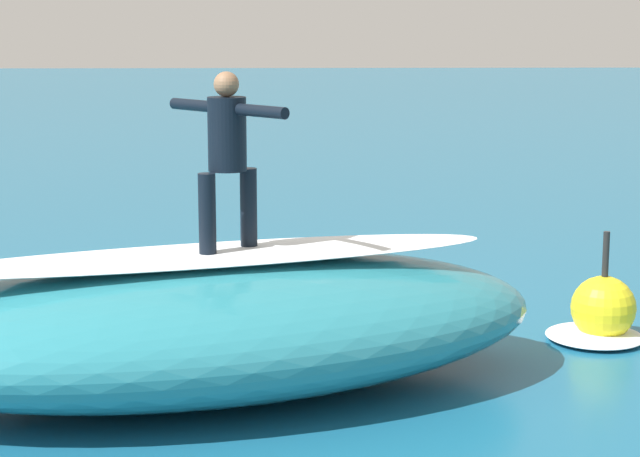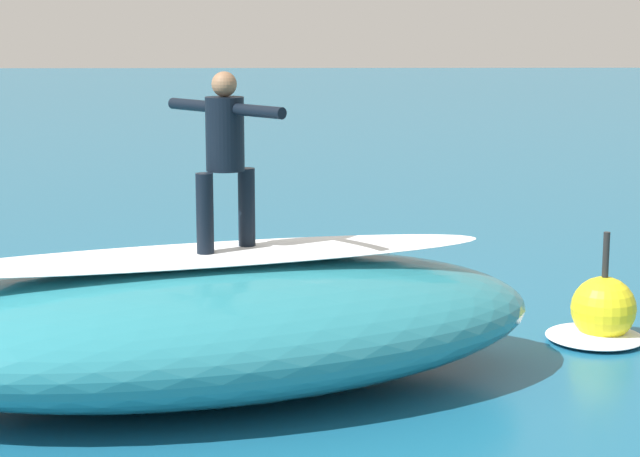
{
  "view_description": "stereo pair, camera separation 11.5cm",
  "coord_description": "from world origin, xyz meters",
  "px_view_note": "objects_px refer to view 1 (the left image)",
  "views": [
    {
      "loc": [
        -0.54,
        13.09,
        3.39
      ],
      "look_at": [
        -0.88,
        0.83,
        1.09
      ],
      "focal_mm": 64.32,
      "sensor_mm": 36.0,
      "label": 1
    },
    {
      "loc": [
        -0.65,
        13.1,
        3.39
      ],
      "look_at": [
        -0.88,
        0.83,
        1.09
      ],
      "focal_mm": 64.32,
      "sensor_mm": 36.0,
      "label": 2
    }
  ],
  "objects_px": {
    "surfboard_paddling": "(384,277)",
    "surfer_riding": "(227,147)",
    "surfboard_riding": "(229,254)",
    "surfer_paddling": "(381,263)",
    "buoy_marker": "(603,308)"
  },
  "relations": [
    {
      "from": "surfer_riding",
      "to": "surfer_paddling",
      "type": "distance_m",
      "value": 5.08
    },
    {
      "from": "buoy_marker",
      "to": "surfboard_riding",
      "type": "bearing_deg",
      "value": 20.61
    },
    {
      "from": "surfboard_riding",
      "to": "surfboard_paddling",
      "type": "bearing_deg",
      "value": -155.68
    },
    {
      "from": "surfer_riding",
      "to": "surfboard_riding",
      "type": "bearing_deg",
      "value": -42.91
    },
    {
      "from": "surfer_riding",
      "to": "buoy_marker",
      "type": "height_order",
      "value": "surfer_riding"
    },
    {
      "from": "surfboard_riding",
      "to": "surfboard_paddling",
      "type": "height_order",
      "value": "surfboard_riding"
    },
    {
      "from": "surfboard_paddling",
      "to": "surfer_riding",
      "type": "bearing_deg",
      "value": -35.03
    },
    {
      "from": "surfboard_paddling",
      "to": "surfer_paddling",
      "type": "distance_m",
      "value": 0.2
    },
    {
      "from": "surfer_paddling",
      "to": "buoy_marker",
      "type": "bearing_deg",
      "value": 23.94
    },
    {
      "from": "surfboard_paddling",
      "to": "surfer_paddling",
      "type": "relative_size",
      "value": 1.44
    },
    {
      "from": "surfboard_paddling",
      "to": "surfer_paddling",
      "type": "height_order",
      "value": "surfer_paddling"
    },
    {
      "from": "surfboard_riding",
      "to": "surfer_paddling",
      "type": "xyz_separation_m",
      "value": [
        -1.74,
        -4.33,
        -1.04
      ]
    },
    {
      "from": "surfboard_riding",
      "to": "surfer_riding",
      "type": "height_order",
      "value": "surfer_riding"
    },
    {
      "from": "surfboard_riding",
      "to": "surfer_riding",
      "type": "bearing_deg",
      "value": 137.09
    },
    {
      "from": "surfboard_paddling",
      "to": "surfer_paddling",
      "type": "xyz_separation_m",
      "value": [
        0.02,
        -0.11,
        0.17
      ]
    }
  ]
}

